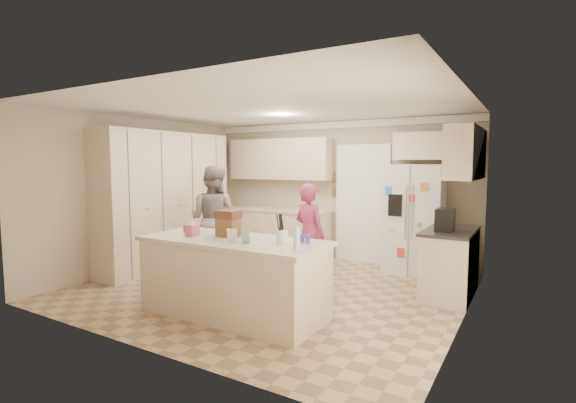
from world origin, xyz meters
The scene contains 41 objects.
floor centered at (0.00, 0.00, -0.01)m, with size 5.20×4.60×0.02m, color tan.
ceiling centered at (0.00, 0.00, 2.61)m, with size 5.20×4.60×0.02m, color white.
wall_back centered at (0.00, 2.31, 1.30)m, with size 5.20×0.02×2.60m, color #B8A98F.
wall_front centered at (0.00, -2.31, 1.30)m, with size 5.20×0.02×2.60m, color #B8A98F.
wall_left centered at (-2.61, 0.00, 1.30)m, with size 0.02×4.60×2.60m, color #B8A98F.
wall_right centered at (2.61, 0.00, 1.30)m, with size 0.02×4.60×2.60m, color #B8A98F.
crown_back centered at (0.00, 2.26, 2.53)m, with size 5.20×0.08×0.12m, color white.
pantry_bank centered at (-2.30, 0.20, 1.18)m, with size 0.60×2.60×2.35m, color beige.
back_base_cab centered at (-1.15, 2.00, 0.44)m, with size 2.20×0.60×0.88m, color beige.
back_countertop centered at (-1.15, 1.99, 0.90)m, with size 2.24×0.63×0.04m, color #BFB79D.
back_upper_cab centered at (-1.15, 2.12, 1.90)m, with size 2.20×0.35×0.80m, color beige.
doorway_opening centered at (0.55, 2.28, 1.05)m, with size 0.90×0.06×2.10m, color black.
doorway_casing centered at (0.55, 2.24, 1.05)m, with size 1.02×0.03×2.22m, color white.
wall_frame_upper centered at (0.02, 2.27, 1.55)m, with size 0.15×0.02×0.20m, color brown.
wall_frame_lower centered at (0.02, 2.27, 1.28)m, with size 0.15×0.02×0.20m, color brown.
refrigerator centered at (1.56, 1.97, 0.90)m, with size 0.90×0.70×1.80m, color white.
fridge_seam centered at (1.56, 1.61, 0.90)m, with size 0.01×0.02×1.78m, color gray.
fridge_dispenser centered at (1.34, 1.60, 1.15)m, with size 0.22×0.03×0.35m, color black.
fridge_handle_l centered at (1.51, 1.60, 1.05)m, with size 0.02×0.02×0.85m, color silver.
fridge_handle_r centered at (1.61, 1.60, 1.05)m, with size 0.02×0.02×0.85m, color silver.
over_fridge_cab centered at (1.65, 2.12, 2.10)m, with size 0.95×0.35×0.45m, color beige.
right_base_cab centered at (2.30, 1.00, 0.44)m, with size 0.60×1.20×0.88m, color beige.
right_countertop centered at (2.29, 1.00, 0.90)m, with size 0.63×1.24×0.04m, color #2D2B28.
right_upper_cab centered at (2.43, 1.20, 1.95)m, with size 0.35×1.50×0.70m, color beige.
coffee_maker centered at (2.25, 0.80, 1.07)m, with size 0.22×0.28×0.30m, color black.
island_base centered at (0.20, -1.10, 0.44)m, with size 2.20×0.90×0.88m, color beige.
island_top centered at (0.20, -1.10, 0.90)m, with size 2.28×0.96×0.05m, color #BFB79D.
utensil_crock centered at (0.85, -1.05, 1.00)m, with size 0.13×0.13×0.15m, color white.
tissue_box centered at (-0.35, -1.20, 1.00)m, with size 0.13×0.13×0.14m, color #C26079.
tissue_plume centered at (-0.35, -1.20, 1.10)m, with size 0.08×0.08×0.08m, color white.
dollhouse_body centered at (0.05, -1.00, 1.04)m, with size 0.26×0.18×0.22m, color brown.
dollhouse_roof centered at (0.05, -1.00, 1.20)m, with size 0.28×0.20×0.10m, color #592D1E.
jam_jar centered at (-0.60, -1.05, 0.97)m, with size 0.07×0.07×0.09m, color #59263F.
greeting_card_a centered at (0.35, -1.30, 1.01)m, with size 0.12×0.01×0.16m, color white.
greeting_card_b centered at (0.50, -1.25, 1.01)m, with size 0.12×0.01×0.16m, color silver.
water_bottle centered at (1.15, -1.25, 1.04)m, with size 0.07×0.07×0.24m, color silver.
shaker_salt centered at (1.02, -0.88, 0.97)m, with size 0.05×0.05×0.09m, color #423DB5.
shaker_pepper centered at (1.09, -0.88, 0.97)m, with size 0.05×0.05×0.09m, color #423DB5.
teen_boy centered at (-1.37, 0.37, 0.89)m, with size 0.86×0.67×1.77m, color gray.
teen_girl centered at (0.41, 0.45, 0.76)m, with size 0.56×0.36×1.52m, color #AE3853.
fridge_magnets centered at (1.56, 1.61, 0.90)m, with size 0.76×0.02×1.44m, color tan, non-canonical shape.
Camera 1 is at (3.25, -4.95, 1.81)m, focal length 26.00 mm.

